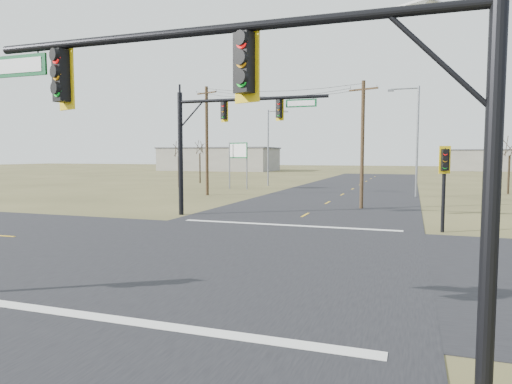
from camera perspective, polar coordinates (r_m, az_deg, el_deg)
ground at (r=17.69m, az=-2.56°, el=-7.74°), size 320.00×320.00×0.00m
road_ew at (r=17.69m, az=-2.56°, el=-7.71°), size 160.00×14.00×0.02m
road_ns at (r=17.69m, az=-2.56°, el=-7.70°), size 14.00×160.00×0.02m
stop_bar_near at (r=11.31m, az=-17.15°, el=-14.96°), size 12.00×0.40×0.01m
stop_bar_far at (r=24.70m, az=3.85°, el=-4.15°), size 12.00×0.40×0.01m
mast_arm_near at (r=8.23m, az=-0.50°, el=12.03°), size 10.33×0.57×6.63m
mast_arm_far at (r=28.17m, az=-4.33°, el=8.15°), size 9.53×0.57×7.72m
pedestal_signal_ne at (r=23.98m, az=22.50°, el=2.69°), size 0.66×0.56×4.26m
utility_pole_near at (r=33.15m, az=13.16°, el=6.04°), size 2.08×0.94×8.99m
utility_pole_far at (r=43.70m, az=-6.17°, el=6.55°), size 2.37×1.05×10.25m
highway_sign at (r=51.21m, az=-2.25°, el=4.55°), size 2.60×1.13×5.22m
streetlight_a at (r=43.97m, az=19.25°, el=6.73°), size 2.79×0.29×10.01m
streetlight_c at (r=56.99m, az=1.72°, el=6.10°), size 2.62×0.24×9.42m
bare_tree_a at (r=55.05m, az=-9.69°, el=5.34°), size 3.10×3.10×5.77m
bare_tree_b at (r=63.28m, az=-7.05°, el=5.63°), size 2.86×2.86×6.22m
bare_tree_c at (r=51.06m, az=29.17°, el=5.09°), size 3.29×3.29×6.04m
warehouse_left at (r=115.76m, az=-4.65°, el=4.06°), size 28.00×14.00×5.50m
warehouse_mid at (r=127.45m, az=27.44°, el=3.49°), size 20.00×12.00×5.00m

